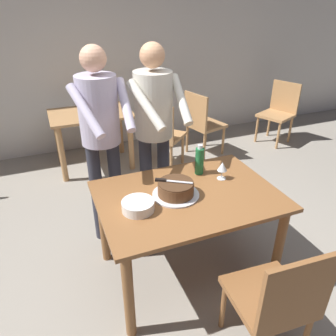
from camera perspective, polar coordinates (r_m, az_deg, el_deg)
ground_plane at (r=2.84m, az=3.10°, el=-17.48°), size 14.00×14.00×0.00m
back_wall at (r=4.79m, az=-11.78°, el=19.47°), size 10.00×0.12×2.70m
main_dining_table at (r=2.43m, az=3.48°, el=-7.03°), size 1.31×0.91×0.75m
cake_on_platter at (r=2.32m, az=1.38°, el=-3.78°), size 0.34×0.34×0.11m
cake_knife at (r=2.29m, az=-0.37°, el=-2.23°), size 0.24×0.16×0.02m
plate_stack at (r=2.18m, az=-5.31°, el=-6.66°), size 0.22×0.22×0.07m
wine_glass_near at (r=2.54m, az=9.56°, el=0.17°), size 0.08×0.08×0.14m
water_bottle at (r=2.58m, az=5.58°, el=1.31°), size 0.07×0.07×0.25m
person_cutting_cake at (r=2.77m, az=-2.44°, el=8.02°), size 0.46×0.57×1.72m
person_standing_beside at (r=2.69m, az=-11.79°, el=6.84°), size 0.46×0.57×1.72m
chair_near_side at (r=2.09m, az=18.63°, el=-21.11°), size 0.47×0.47×0.90m
background_table at (r=4.25m, az=-13.31°, el=7.44°), size 1.00×0.70×0.74m
background_chair_1 at (r=4.09m, az=-1.11°, el=6.09°), size 0.62×0.62×0.90m
background_chair_2 at (r=5.24m, az=18.99°, el=9.59°), size 0.57×0.57×0.90m
background_chair_3 at (r=4.52m, az=6.02°, el=8.11°), size 0.54×0.54×0.90m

